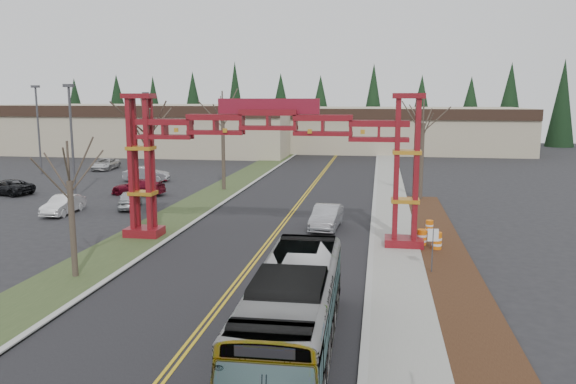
% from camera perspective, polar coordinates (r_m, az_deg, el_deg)
% --- Properties ---
extents(road, '(12.00, 110.00, 0.02)m').
position_cam_1_polar(road, '(40.87, -0.01, -2.63)').
color(road, black).
rests_on(road, ground).
extents(lane_line_left, '(0.12, 100.00, 0.01)m').
position_cam_1_polar(lane_line_left, '(40.89, -0.18, -2.61)').
color(lane_line_left, gold).
rests_on(lane_line_left, road).
extents(lane_line_right, '(0.12, 100.00, 0.01)m').
position_cam_1_polar(lane_line_right, '(40.85, 0.16, -2.62)').
color(lane_line_right, gold).
rests_on(lane_line_right, road).
extents(curb_right, '(0.30, 110.00, 0.15)m').
position_cam_1_polar(curb_right, '(40.34, 8.65, -2.81)').
color(curb_right, '#A8A9A4').
rests_on(curb_right, ground).
extents(sidewalk_right, '(2.60, 110.00, 0.14)m').
position_cam_1_polar(sidewalk_right, '(40.36, 10.71, -2.87)').
color(sidewalk_right, gray).
rests_on(sidewalk_right, ground).
extents(landscape_strip, '(2.60, 50.00, 0.12)m').
position_cam_1_polar(landscape_strip, '(26.15, 17.23, -10.06)').
color(landscape_strip, black).
rests_on(landscape_strip, ground).
extents(grass_median, '(4.00, 110.00, 0.08)m').
position_cam_1_polar(grass_median, '(42.87, -10.63, -2.18)').
color(grass_median, '#304221').
rests_on(grass_median, ground).
extents(curb_left, '(0.30, 110.00, 0.15)m').
position_cam_1_polar(curb_left, '(42.27, -8.27, -2.23)').
color(curb_left, '#A8A9A4').
rests_on(curb_left, ground).
extents(gateway_arch, '(18.20, 1.60, 8.90)m').
position_cam_1_polar(gateway_arch, '(33.17, -1.98, 4.95)').
color(gateway_arch, maroon).
rests_on(gateway_arch, ground).
extents(retail_building_west, '(46.00, 22.30, 7.50)m').
position_cam_1_polar(retail_building_west, '(93.89, -13.63, 6.33)').
color(retail_building_west, tan).
rests_on(retail_building_west, ground).
extents(retail_building_east, '(38.00, 20.30, 7.00)m').
position_cam_1_polar(retail_building_east, '(94.58, 11.52, 6.28)').
color(retail_building_east, tan).
rests_on(retail_building_east, ground).
extents(conifer_treeline, '(116.10, 5.60, 13.00)m').
position_cam_1_polar(conifer_treeline, '(106.62, 6.04, 8.37)').
color(conifer_treeline, black).
rests_on(conifer_treeline, ground).
extents(transit_bus, '(2.87, 11.29, 3.13)m').
position_cam_1_polar(transit_bus, '(19.25, 0.55, -12.04)').
color(transit_bus, '#B9BCC1').
rests_on(transit_bus, ground).
extents(silver_sedan, '(1.97, 4.84, 1.56)m').
position_cam_1_polar(silver_sedan, '(37.53, 3.92, -2.56)').
color(silver_sedan, '#A5A8AD').
rests_on(silver_sedan, ground).
extents(parked_car_near_a, '(3.06, 4.53, 1.43)m').
position_cam_1_polar(parked_car_near_a, '(45.97, -15.76, -0.73)').
color(parked_car_near_a, '#B1B6B9').
rests_on(parked_car_near_a, ground).
extents(parked_car_near_b, '(1.63, 4.33, 1.41)m').
position_cam_1_polar(parked_car_near_b, '(45.33, -21.88, -1.22)').
color(parked_car_near_b, white).
rests_on(parked_car_near_b, ground).
extents(parked_car_near_c, '(5.36, 3.30, 1.39)m').
position_cam_1_polar(parked_car_near_c, '(56.57, -26.66, 0.46)').
color(parked_car_near_c, black).
rests_on(parked_car_near_c, ground).
extents(parked_car_mid_a, '(5.14, 2.55, 1.44)m').
position_cam_1_polar(parked_car_mid_a, '(52.06, -14.97, 0.48)').
color(parked_car_mid_a, maroon).
rests_on(parked_car_mid_a, ground).
extents(parked_car_far_a, '(4.83, 2.16, 1.54)m').
position_cam_1_polar(parked_car_far_a, '(60.24, -14.18, 1.77)').
color(parked_car_far_a, '#94959B').
rests_on(parked_car_far_a, ground).
extents(parked_car_far_b, '(2.69, 5.11, 1.37)m').
position_cam_1_polar(parked_car_far_b, '(71.65, -18.08, 2.72)').
color(parked_car_far_b, silver).
rests_on(parked_car_far_b, ground).
extents(bare_tree_median_near, '(2.88, 2.88, 6.66)m').
position_cam_1_polar(bare_tree_median_near, '(28.50, -21.32, 1.00)').
color(bare_tree_median_near, '#382D26').
rests_on(bare_tree_median_near, ground).
extents(bare_tree_median_mid, '(3.42, 3.42, 8.56)m').
position_cam_1_polar(bare_tree_median_mid, '(36.65, -14.04, 5.55)').
color(bare_tree_median_mid, '#382D26').
rests_on(bare_tree_median_mid, ground).
extents(bare_tree_median_far, '(3.44, 3.44, 9.26)m').
position_cam_1_polar(bare_tree_median_far, '(52.78, -6.66, 7.65)').
color(bare_tree_median_far, '#382D26').
rests_on(bare_tree_median_far, ground).
extents(bare_tree_right_far, '(3.42, 3.42, 8.77)m').
position_cam_1_polar(bare_tree_right_far, '(48.64, 13.56, 6.74)').
color(bare_tree_right_far, '#382D26').
rests_on(bare_tree_right_far, ground).
extents(light_pole_near, '(0.85, 0.42, 9.78)m').
position_cam_1_polar(light_pole_near, '(51.70, -21.14, 5.62)').
color(light_pole_near, '#3F3F44').
rests_on(light_pole_near, ground).
extents(light_pole_mid, '(0.87, 0.43, 10.00)m').
position_cam_1_polar(light_pole_mid, '(69.49, -24.06, 6.39)').
color(light_pole_mid, '#3F3F44').
rests_on(light_pole_mid, ground).
extents(light_pole_far, '(0.81, 0.41, 9.34)m').
position_cam_1_polar(light_pole_far, '(75.69, -14.16, 6.83)').
color(light_pole_far, '#3F3F44').
rests_on(light_pole_far, ground).
extents(street_sign, '(0.52, 0.11, 2.31)m').
position_cam_1_polar(street_sign, '(28.57, 14.50, -4.91)').
color(street_sign, '#3F3F44').
rests_on(street_sign, ground).
extents(barrel_south, '(0.59, 0.59, 1.08)m').
position_cam_1_polar(barrel_south, '(33.21, 14.86, -4.89)').
color(barrel_south, orange).
rests_on(barrel_south, ground).
extents(barrel_mid, '(0.56, 0.56, 1.03)m').
position_cam_1_polar(barrel_mid, '(33.91, 13.44, -4.58)').
color(barrel_mid, orange).
rests_on(barrel_mid, ground).
extents(barrel_north, '(0.49, 0.49, 0.91)m').
position_cam_1_polar(barrel_north, '(37.07, 14.17, -3.50)').
color(barrel_north, orange).
rests_on(barrel_north, ground).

